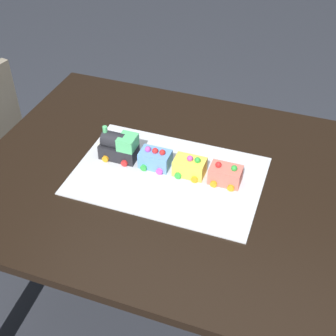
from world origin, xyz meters
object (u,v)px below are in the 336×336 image
at_px(cake_car_gondola_lemon, 190,167).
at_px(cake_car_hopper_coral, 225,175).
at_px(dining_table, 189,203).
at_px(cake_locomotive, 119,146).
at_px(cake_car_caboose_sky_blue, 155,159).

height_order(cake_car_gondola_lemon, cake_car_hopper_coral, same).
bearing_deg(cake_car_gondola_lemon, dining_table, -71.88).
distance_m(dining_table, cake_car_gondola_lemon, 0.14).
bearing_deg(dining_table, cake_car_hopper_coral, 10.08).
distance_m(cake_locomotive, cake_car_hopper_coral, 0.37).
xyz_separation_m(cake_car_caboose_sky_blue, cake_car_gondola_lemon, (0.12, 0.00, -0.00)).
relative_size(cake_locomotive, cake_car_hopper_coral, 1.40).
bearing_deg(cake_car_gondola_lemon, cake_locomotive, -180.00).
relative_size(cake_car_caboose_sky_blue, cake_car_gondola_lemon, 1.00).
distance_m(cake_locomotive, cake_car_caboose_sky_blue, 0.13).
relative_size(cake_car_caboose_sky_blue, cake_car_hopper_coral, 1.00).
height_order(dining_table, cake_car_gondola_lemon, cake_car_gondola_lemon).
distance_m(dining_table, cake_car_caboose_sky_blue, 0.19).
distance_m(cake_car_caboose_sky_blue, cake_car_gondola_lemon, 0.12).
relative_size(cake_car_gondola_lemon, cake_car_hopper_coral, 1.00).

